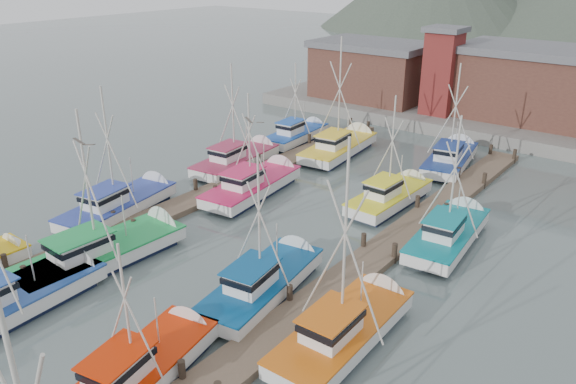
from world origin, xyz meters
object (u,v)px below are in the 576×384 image
Objects in this scene: boat_0 at (15,298)px; boat_12 at (342,146)px; boat_4 at (110,250)px; boat_8 at (256,184)px; boat_1 at (146,366)px; lookout_tower at (442,70)px.

boat_12 is (-0.48, 29.71, 0.00)m from boat_0.
boat_4 is (-0.52, 5.80, -0.00)m from boat_0.
boat_8 is at bearing 92.42° from boat_4.
boat_8 reaches higher than boat_1.
boat_0 is at bearing -92.96° from lookout_tower.
lookout_tower reaches higher than boat_1.
boat_4 is 12.61m from boat_8.
boat_4 is at bearing -94.21° from lookout_tower.
boat_8 is at bearing -96.25° from boat_12.
boat_12 is at bearing -101.28° from lookout_tower.
boat_0 is 5.83m from boat_4.
lookout_tower is 0.98× the size of boat_1.
lookout_tower is at bearing 77.14° from boat_8.
boat_0 is (-2.25, -43.41, -4.87)m from lookout_tower.
boat_0 reaches higher than boat_8.
boat_0 is 29.72m from boat_12.
lookout_tower reaches higher than boat_0.
boat_4 is at bearing -95.98° from boat_12.
boat_0 is at bearing 174.01° from boat_1.
lookout_tower is at bearing 72.83° from boat_12.
boat_8 is at bearing -96.39° from lookout_tower.
boat_8 is (-0.56, 18.41, -0.01)m from boat_0.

